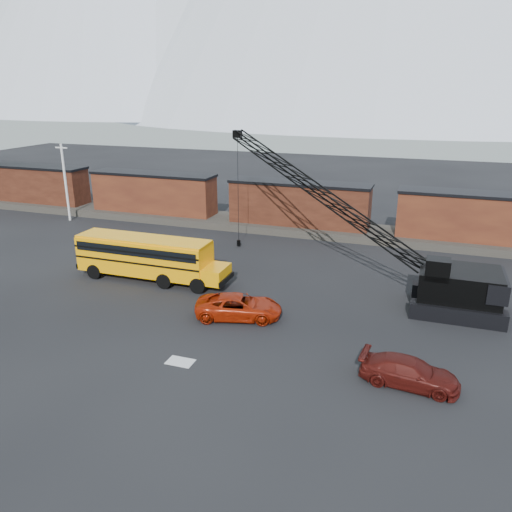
# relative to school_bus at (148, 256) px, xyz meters

# --- Properties ---
(ground) EXTENTS (160.00, 160.00, 0.00)m
(ground) POSITION_rel_school_bus_xyz_m (7.01, -5.68, -1.79)
(ground) COLOR black
(ground) RESTS_ON ground
(gravel_berm) EXTENTS (120.00, 5.00, 0.70)m
(gravel_berm) POSITION_rel_school_bus_xyz_m (7.01, 16.32, -1.44)
(gravel_berm) COLOR #464139
(gravel_berm) RESTS_ON ground
(boxcar_west_far) EXTENTS (13.70, 3.10, 4.17)m
(boxcar_west_far) POSITION_rel_school_bus_xyz_m (-24.99, 16.32, 0.97)
(boxcar_west_far) COLOR #562718
(boxcar_west_far) RESTS_ON gravel_berm
(boxcar_west_near) EXTENTS (13.70, 3.10, 4.17)m
(boxcar_west_near) POSITION_rel_school_bus_xyz_m (-8.99, 16.32, 0.97)
(boxcar_west_near) COLOR #441C13
(boxcar_west_near) RESTS_ON gravel_berm
(boxcar_mid) EXTENTS (13.70, 3.10, 4.17)m
(boxcar_mid) POSITION_rel_school_bus_xyz_m (7.01, 16.32, 0.97)
(boxcar_mid) COLOR #562718
(boxcar_mid) RESTS_ON gravel_berm
(boxcar_east_near) EXTENTS (13.70, 3.10, 4.17)m
(boxcar_east_near) POSITION_rel_school_bus_xyz_m (23.01, 16.32, 0.97)
(boxcar_east_near) COLOR #441C13
(boxcar_east_near) RESTS_ON gravel_berm
(utility_pole) EXTENTS (1.40, 0.24, 8.00)m
(utility_pole) POSITION_rel_school_bus_xyz_m (-16.99, 12.32, 2.36)
(utility_pole) COLOR silver
(utility_pole) RESTS_ON ground
(snow_patch) EXTENTS (1.40, 0.90, 0.02)m
(snow_patch) POSITION_rel_school_bus_xyz_m (7.51, -9.68, -1.78)
(snow_patch) COLOR silver
(snow_patch) RESTS_ON ground
(school_bus) EXTENTS (11.65, 2.65, 3.19)m
(school_bus) POSITION_rel_school_bus_xyz_m (0.00, 0.00, 0.00)
(school_bus) COLOR #FFA205
(school_bus) RESTS_ON ground
(red_pickup) EXTENTS (5.70, 3.70, 1.46)m
(red_pickup) POSITION_rel_school_bus_xyz_m (8.48, -3.78, -1.06)
(red_pickup) COLOR #A52008
(red_pickup) RESTS_ON ground
(maroon_suv) EXTENTS (4.78, 2.29, 1.34)m
(maroon_suv) POSITION_rel_school_bus_xyz_m (18.75, -7.96, -1.12)
(maroon_suv) COLOR #4A110D
(maroon_suv) RESTS_ON ground
(crawler_crane) EXTENTS (21.05, 10.63, 10.27)m
(crawler_crane) POSITION_rel_school_bus_xyz_m (11.52, 5.54, 4.21)
(crawler_crane) COLOR black
(crawler_crane) RESTS_ON ground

